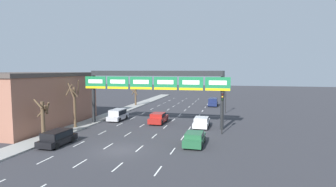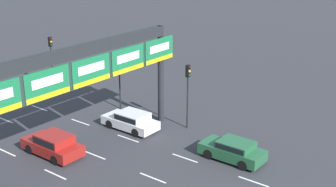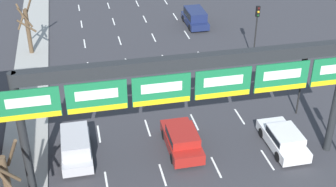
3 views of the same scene
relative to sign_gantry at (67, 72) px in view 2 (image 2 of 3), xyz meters
name	(u,v)px [view 2 (image 2 of 3)]	position (x,y,z in m)	size (l,w,h in m)	color
lane_dashes	(50,154)	(0.00, 2.33, -6.08)	(10.02, 67.00, 0.01)	white
sign_gantry	(67,72)	(0.00, 0.00, 0.00)	(20.06, 0.70, 7.50)	#232628
car_white	(131,120)	(6.37, 0.78, -5.35)	(1.91, 4.33, 1.36)	silver
car_red	(53,144)	(0.05, 1.99, -5.29)	(1.94, 4.32, 1.49)	maroon
car_green	(233,150)	(6.65, -7.78, -5.35)	(1.87, 4.20, 1.36)	#235B38
traffic_light_near_gantry	(51,52)	(9.16, 13.07, -2.57)	(0.30, 0.35, 4.94)	black
traffic_light_mid_block	(188,84)	(9.15, -2.40, -2.59)	(0.30, 0.35, 4.91)	black
traffic_light_far_end	(119,71)	(9.04, 4.36, -2.79)	(0.30, 0.35, 4.61)	black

